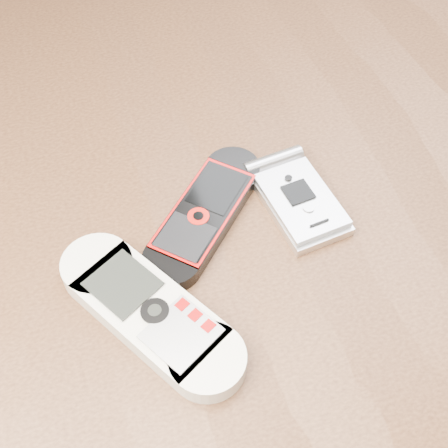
% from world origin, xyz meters
% --- Properties ---
extents(table, '(1.20, 0.80, 0.75)m').
position_xyz_m(table, '(0.00, 0.00, 0.64)').
color(table, black).
rests_on(table, ground).
extents(nokia_white, '(0.14, 0.18, 0.02)m').
position_xyz_m(nokia_white, '(-0.07, -0.06, 0.76)').
color(nokia_white, silver).
rests_on(nokia_white, table).
extents(nokia_black_red, '(0.15, 0.15, 0.02)m').
position_xyz_m(nokia_black_red, '(-0.01, 0.02, 0.76)').
color(nokia_black_red, black).
rests_on(nokia_black_red, table).
extents(motorola_razr, '(0.07, 0.11, 0.02)m').
position_xyz_m(motorola_razr, '(0.07, 0.01, 0.76)').
color(motorola_razr, silver).
rests_on(motorola_razr, table).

